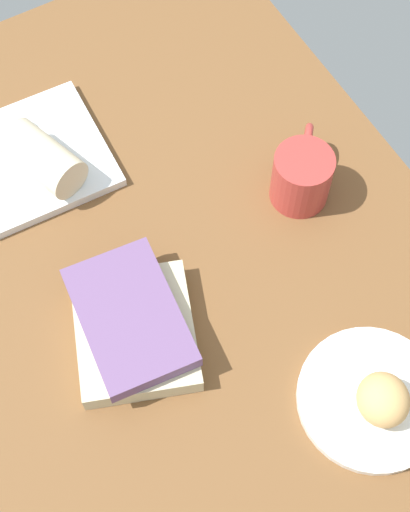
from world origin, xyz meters
The scene contains 8 objects.
dining_table centered at (0.00, 0.00, 2.00)cm, with size 110.00×90.00×4.00cm, color brown.
round_plate centered at (-32.61, -18.13, 4.70)cm, with size 20.00×20.00×1.40cm, color white.
scone_pastry centered at (-34.05, -18.05, 8.47)cm, with size 7.32×6.80×6.15cm, color tan.
square_plate centered at (25.22, 5.07, 4.80)cm, with size 21.66×21.66×1.60cm, color white.
sauce_cup centered at (30.05, 5.78, 6.76)cm, with size 4.51×4.51×2.14cm.
breakfast_wrap centered at (21.36, 4.51, 8.92)cm, with size 6.64×6.64×12.37cm, color beige.
book_stack centered at (-8.57, 4.99, 6.91)cm, with size 23.06×21.37×6.05cm.
coffee_mug centered at (-0.23, -27.61, 8.73)cm, with size 11.97×10.97×9.25cm.
Camera 1 is at (-47.69, 16.05, 104.42)cm, focal length 53.99 mm.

